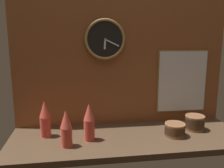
{
  "coord_description": "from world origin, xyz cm",
  "views": [
    {
      "loc": [
        -33.2,
        -149.11,
        66.46
      ],
      "look_at": [
        -10.8,
        4.0,
        35.65
      ],
      "focal_mm": 38.0,
      "sensor_mm": 36.0,
      "label": 1
    }
  ],
  "objects": [
    {
      "name": "bowl_stack_right",
      "position": [
        31.25,
        -4.77,
        4.76
      ],
      "size": [
        13.94,
        13.94,
        8.96
      ],
      "color": "brown",
      "rests_on": "ground_plane"
    },
    {
      "name": "wall_tiled_back",
      "position": [
        0.0,
        26.5,
        52.5
      ],
      "size": [
        160.0,
        3.0,
        105.0
      ],
      "color": "brown",
      "rests_on": "ground_plane"
    },
    {
      "name": "bowl_stack_far_right",
      "position": [
        50.0,
        3.78,
        5.63
      ],
      "size": [
        13.94,
        13.94,
        10.72
      ],
      "color": "brown",
      "rests_on": "ground_plane"
    },
    {
      "name": "wall_clock",
      "position": [
        -13.08,
        23.46,
        64.8
      ],
      "size": [
        29.55,
        2.7,
        29.55
      ],
      "color": "black"
    },
    {
      "name": "ground_plane",
      "position": [
        0.0,
        0.0,
        -2.0
      ],
      "size": [
        160.0,
        56.0,
        4.0
      ],
      "primitive_type": "cube",
      "color": "#4C3826"
    },
    {
      "name": "cup_stack_center_left",
      "position": [
        -26.82,
        -3.04,
        12.43
      ],
      "size": [
        7.21,
        7.21,
        24.87
      ],
      "color": "#DB4C3D",
      "rests_on": "ground_plane"
    },
    {
      "name": "cup_stack_far_left",
      "position": [
        -55.84,
        7.08,
        12.43
      ],
      "size": [
        7.21,
        7.21,
        24.87
      ],
      "color": "#DB4C3D",
      "rests_on": "ground_plane"
    },
    {
      "name": "menu_board",
      "position": [
        48.11,
        24.35,
        32.0
      ],
      "size": [
        40.99,
        1.32,
        49.59
      ],
      "color": "olive"
    },
    {
      "name": "cup_stack_left",
      "position": [
        -41.16,
        -10.29,
        11.68
      ],
      "size": [
        7.21,
        7.21,
        23.36
      ],
      "color": "#DB4C3D",
      "rests_on": "ground_plane"
    }
  ]
}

